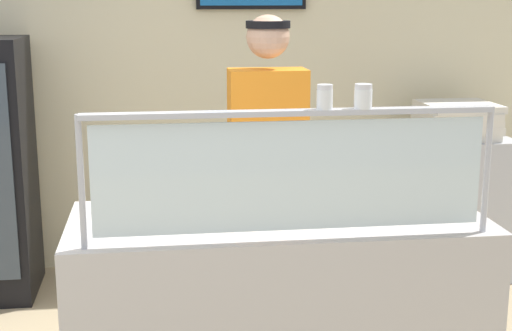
% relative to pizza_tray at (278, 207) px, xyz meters
% --- Properties ---
extents(shop_rear_unit, '(6.12, 0.13, 2.70)m').
position_rel_pizza_tray_xyz_m(shop_rear_unit, '(-0.02, 2.07, 0.39)').
color(shop_rear_unit, beige).
rests_on(shop_rear_unit, ground).
extents(serving_counter, '(1.72, 0.72, 0.95)m').
position_rel_pizza_tray_xyz_m(serving_counter, '(-0.02, -0.09, -0.49)').
color(serving_counter, '#BCB7B2').
rests_on(serving_counter, ground).
extents(sneeze_guard, '(1.54, 0.06, 0.49)m').
position_rel_pizza_tray_xyz_m(sneeze_guard, '(-0.02, -0.39, 0.29)').
color(sneeze_guard, '#B2B5BC').
rests_on(sneeze_guard, serving_counter).
extents(pizza_tray, '(0.43, 0.43, 0.04)m').
position_rel_pizza_tray_xyz_m(pizza_tray, '(0.00, 0.00, 0.00)').
color(pizza_tray, '#9EA0A8').
rests_on(pizza_tray, serving_counter).
extents(pizza_server, '(0.12, 0.29, 0.01)m').
position_rel_pizza_tray_xyz_m(pizza_server, '(-0.00, -0.02, 0.02)').
color(pizza_server, '#ADAFB7').
rests_on(pizza_server, pizza_tray).
extents(parmesan_shaker, '(0.06, 0.06, 0.09)m').
position_rel_pizza_tray_xyz_m(parmesan_shaker, '(0.10, -0.39, 0.52)').
color(parmesan_shaker, white).
rests_on(parmesan_shaker, sneeze_guard).
extents(pepper_flake_shaker, '(0.07, 0.07, 0.09)m').
position_rel_pizza_tray_xyz_m(pepper_flake_shaker, '(0.25, -0.39, 0.52)').
color(pepper_flake_shaker, white).
rests_on(pepper_flake_shaker, sneeze_guard).
extents(worker_figure, '(0.41, 0.50, 1.76)m').
position_rel_pizza_tray_xyz_m(worker_figure, '(0.04, 0.56, 0.04)').
color(worker_figure, '#23232D').
rests_on(worker_figure, ground).
extents(prep_shelf, '(0.70, 0.55, 0.94)m').
position_rel_pizza_tray_xyz_m(prep_shelf, '(1.44, 1.58, -0.50)').
color(prep_shelf, '#B7BABF').
rests_on(prep_shelf, ground).
extents(pizza_box_stack, '(0.49, 0.48, 0.22)m').
position_rel_pizza_tray_xyz_m(pizza_box_stack, '(1.44, 1.58, 0.09)').
color(pizza_box_stack, silver).
rests_on(pizza_box_stack, prep_shelf).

